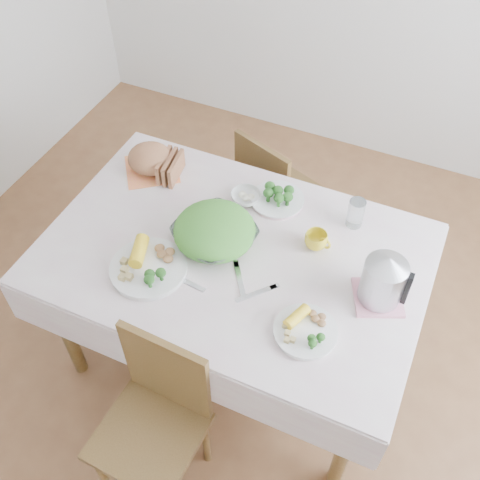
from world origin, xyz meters
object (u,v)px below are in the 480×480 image
at_px(chair_far, 282,181).
at_px(salad_bowl, 215,235).
at_px(dining_table, 234,307).
at_px(chair_near, 147,429).
at_px(dinner_plate_right, 305,331).
at_px(dinner_plate_left, 149,269).
at_px(electric_kettle, 384,278).
at_px(yellow_mug, 316,240).

relative_size(chair_far, salad_bowl, 2.58).
distance_m(dining_table, salad_bowl, 0.43).
height_order(dining_table, chair_near, chair_near).
bearing_deg(salad_bowl, dinner_plate_right, -28.21).
bearing_deg(dinner_plate_right, dinner_plate_left, 178.49).
bearing_deg(dinner_plate_right, electric_kettle, 52.21).
relative_size(dining_table, salad_bowl, 4.56).
bearing_deg(chair_far, dining_table, 116.15).
bearing_deg(chair_far, dinner_plate_right, 135.12).
distance_m(chair_far, dinner_plate_right, 1.15).
height_order(chair_far, dinner_plate_right, chair_far).
height_order(chair_near, electric_kettle, electric_kettle).
xyz_separation_m(chair_near, salad_bowl, (-0.05, 0.69, 0.33)).
bearing_deg(salad_bowl, dinner_plate_left, -125.04).
bearing_deg(chair_far, electric_kettle, 151.29).
height_order(dinner_plate_left, dinner_plate_right, dinner_plate_left).
xyz_separation_m(dinner_plate_right, yellow_mug, (-0.10, 0.40, 0.03)).
relative_size(salad_bowl, electric_kettle, 1.42).
relative_size(chair_near, electric_kettle, 3.79).
relative_size(salad_bowl, yellow_mug, 3.33).
bearing_deg(electric_kettle, dinner_plate_right, -137.95).
bearing_deg(chair_near, dinner_plate_left, 117.86).
height_order(chair_near, dinner_plate_right, chair_near).
bearing_deg(chair_near, dinner_plate_right, 48.16).
relative_size(chair_near, dinner_plate_left, 2.75).
distance_m(chair_near, salad_bowl, 0.77).
xyz_separation_m(chair_far, salad_bowl, (-0.01, -0.75, 0.33)).
height_order(dinner_plate_right, electric_kettle, electric_kettle).
relative_size(yellow_mug, electric_kettle, 0.43).
relative_size(salad_bowl, dinner_plate_left, 1.03).
relative_size(chair_far, dinner_plate_left, 2.66).
relative_size(dinner_plate_right, yellow_mug, 2.48).
height_order(salad_bowl, dinner_plate_right, salad_bowl).
bearing_deg(dining_table, dinner_plate_right, -31.45).
distance_m(dining_table, electric_kettle, 0.77).
distance_m(dining_table, yellow_mug, 0.54).
xyz_separation_m(dinner_plate_left, yellow_mug, (0.54, 0.38, 0.03)).
xyz_separation_m(salad_bowl, yellow_mug, (0.38, 0.14, -0.00)).
xyz_separation_m(chair_near, yellow_mug, (0.33, 0.83, 0.33)).
height_order(chair_near, yellow_mug, chair_near).
distance_m(chair_far, yellow_mug, 0.79).
distance_m(salad_bowl, electric_kettle, 0.67).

